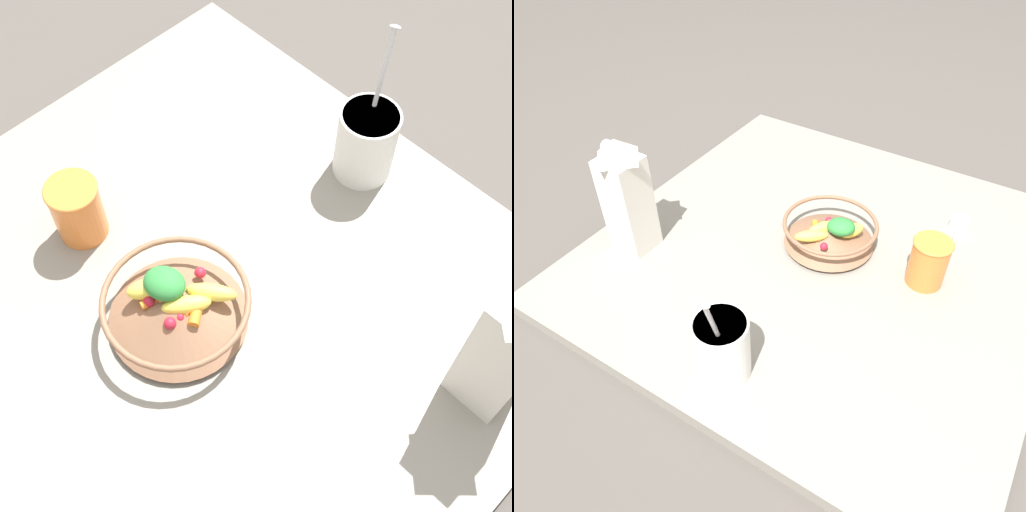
{
  "view_description": "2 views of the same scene",
  "coord_description": "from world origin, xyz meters",
  "views": [
    {
      "loc": [
        -0.29,
        -0.44,
        1.04
      ],
      "look_at": [
        0.11,
        -0.03,
        0.11
      ],
      "focal_mm": 50.0,
      "sensor_mm": 36.0,
      "label": 1
    },
    {
      "loc": [
        0.83,
        0.37,
        0.84
      ],
      "look_at": [
        0.13,
        -0.07,
        0.09
      ],
      "focal_mm": 35.0,
      "sensor_mm": 36.0,
      "label": 2
    }
  ],
  "objects": [
    {
      "name": "countertop",
      "position": [
        0.0,
        0.0,
        0.02
      ],
      "size": [
        1.03,
        1.03,
        0.03
      ],
      "color": "gray",
      "rests_on": "ground_plane"
    },
    {
      "name": "milk_carton",
      "position": [
        0.22,
        -0.4,
        0.18
      ],
      "size": [
        0.09,
        0.09,
        0.29
      ],
      "color": "silver",
      "rests_on": "countertop"
    },
    {
      "name": "fruit_bowl",
      "position": [
        -0.03,
        0.0,
        0.08
      ],
      "size": [
        0.23,
        0.23,
        0.09
      ],
      "color": "brown",
      "rests_on": "countertop"
    },
    {
      "name": "drinking_cup",
      "position": [
        -0.03,
        0.24,
        0.1
      ],
      "size": [
        0.09,
        0.09,
        0.12
      ],
      "color": "orange",
      "rests_on": "countertop"
    },
    {
      "name": "ground_plane",
      "position": [
        0.0,
        0.0,
        0.0
      ],
      "size": [
        6.0,
        6.0,
        0.0
      ],
      "primitive_type": "plane",
      "color": "#4C4742"
    },
    {
      "name": "yogurt_tub",
      "position": [
        0.4,
        0.0,
        0.11
      ],
      "size": [
        0.13,
        0.1,
        0.27
      ],
      "color": "white",
      "rests_on": "countertop"
    },
    {
      "name": "measuring_scoop",
      "position": [
        -0.26,
        0.25,
        0.05
      ],
      "size": [
        0.1,
        0.05,
        0.02
      ],
      "color": "white",
      "rests_on": "countertop"
    }
  ]
}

